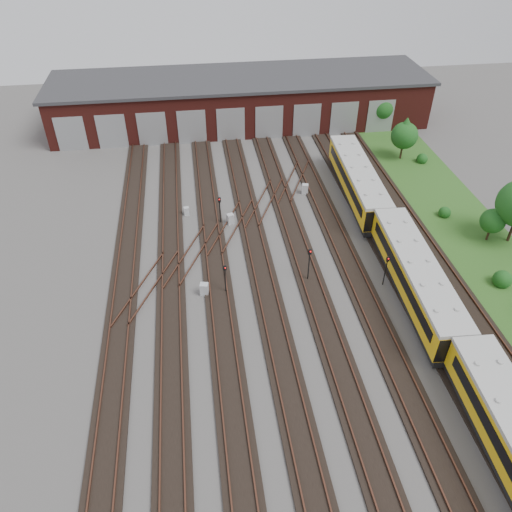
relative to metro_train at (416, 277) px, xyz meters
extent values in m
plane|color=#484543|center=(-10.00, -1.99, -2.01)|extent=(120.00, 120.00, 0.00)
cube|color=black|center=(-24.00, -1.99, -1.92)|extent=(2.40, 70.00, 0.18)
cube|color=#502D20|center=(-24.72, -1.99, -1.76)|extent=(0.10, 70.00, 0.15)
cube|color=#502D20|center=(-23.28, -1.99, -1.76)|extent=(0.10, 70.00, 0.15)
cube|color=black|center=(-20.00, -1.99, -1.92)|extent=(2.40, 70.00, 0.18)
cube|color=#502D20|center=(-20.72, -1.99, -1.76)|extent=(0.10, 70.00, 0.15)
cube|color=#502D20|center=(-19.28, -1.99, -1.76)|extent=(0.10, 70.00, 0.15)
cube|color=black|center=(-16.00, -1.99, -1.92)|extent=(2.40, 70.00, 0.18)
cube|color=#502D20|center=(-16.72, -1.99, -1.76)|extent=(0.10, 70.00, 0.15)
cube|color=#502D20|center=(-15.28, -1.99, -1.76)|extent=(0.10, 70.00, 0.15)
cube|color=black|center=(-12.00, -1.99, -1.92)|extent=(2.40, 70.00, 0.18)
cube|color=#502D20|center=(-12.72, -1.99, -1.76)|extent=(0.10, 70.00, 0.15)
cube|color=#502D20|center=(-11.28, -1.99, -1.76)|extent=(0.10, 70.00, 0.15)
cube|color=black|center=(-8.00, -1.99, -1.92)|extent=(2.40, 70.00, 0.18)
cube|color=#502D20|center=(-8.72, -1.99, -1.76)|extent=(0.10, 70.00, 0.15)
cube|color=#502D20|center=(-7.28, -1.99, -1.76)|extent=(0.10, 70.00, 0.15)
cube|color=black|center=(-4.00, -1.99, -1.92)|extent=(2.40, 70.00, 0.18)
cube|color=#502D20|center=(-4.72, -1.99, -1.76)|extent=(0.10, 70.00, 0.15)
cube|color=#502D20|center=(-3.28, -1.99, -1.76)|extent=(0.10, 70.00, 0.15)
cube|color=black|center=(0.00, -1.99, -1.92)|extent=(2.40, 70.00, 0.18)
cube|color=#502D20|center=(-0.72, -1.99, -1.76)|extent=(0.10, 70.00, 0.15)
cube|color=#502D20|center=(0.72, -1.99, -1.76)|extent=(0.10, 70.00, 0.15)
cube|color=black|center=(4.00, -1.99, -1.92)|extent=(2.40, 70.00, 0.18)
cube|color=#502D20|center=(3.28, -1.99, -1.76)|extent=(0.10, 70.00, 0.15)
cube|color=#502D20|center=(4.72, -1.99, -1.76)|extent=(0.10, 70.00, 0.15)
cube|color=#502D20|center=(-18.00, 8.01, -1.76)|extent=(5.40, 9.62, 0.15)
cube|color=#502D20|center=(-14.00, 12.01, -1.76)|extent=(5.40, 9.62, 0.15)
cube|color=#502D20|center=(-10.00, 16.01, -1.76)|extent=(5.40, 9.62, 0.15)
cube|color=#502D20|center=(-22.00, 4.01, -1.76)|extent=(5.40, 9.62, 0.15)
cube|color=#502D20|center=(-6.00, 20.01, -1.76)|extent=(5.40, 9.62, 0.15)
cube|color=#521914|center=(-10.00, 38.01, 0.99)|extent=(50.00, 12.00, 6.00)
cube|color=#2F2F32|center=(-10.00, 38.01, 4.14)|extent=(51.00, 12.50, 0.40)
cube|color=gray|center=(-32.00, 31.99, 0.19)|extent=(3.60, 0.12, 4.40)
cube|color=gray|center=(-27.00, 31.99, 0.19)|extent=(3.60, 0.12, 4.40)
cube|color=gray|center=(-22.00, 31.99, 0.19)|extent=(3.60, 0.12, 4.40)
cube|color=gray|center=(-17.00, 31.99, 0.19)|extent=(3.60, 0.12, 4.40)
cube|color=gray|center=(-12.00, 31.99, 0.19)|extent=(3.60, 0.12, 4.40)
cube|color=gray|center=(-7.00, 31.99, 0.19)|extent=(3.60, 0.12, 4.40)
cube|color=gray|center=(-2.00, 31.99, 0.19)|extent=(3.60, 0.12, 4.40)
cube|color=gray|center=(3.00, 31.99, 0.19)|extent=(3.60, 0.12, 4.40)
cube|color=gray|center=(8.00, 31.99, 0.19)|extent=(3.60, 0.12, 4.40)
cube|color=#244D19|center=(9.00, 8.01, -1.99)|extent=(8.00, 55.00, 0.05)
cube|color=black|center=(-1.40, -15.93, 0.38)|extent=(0.77, 13.98, 0.90)
cube|color=black|center=(0.00, 0.00, -1.37)|extent=(3.23, 16.00, 0.64)
cube|color=orange|center=(0.00, 0.00, 0.12)|extent=(3.55, 16.02, 2.33)
cube|color=#B1B1AC|center=(0.00, 0.00, 1.44)|extent=(3.66, 16.02, 0.32)
cube|color=black|center=(-1.40, 0.07, 0.38)|extent=(0.77, 13.98, 0.90)
cube|color=black|center=(1.40, -0.07, 0.38)|extent=(0.77, 13.98, 0.90)
cube|color=black|center=(0.00, 16.00, -1.37)|extent=(3.23, 16.00, 0.64)
cube|color=orange|center=(0.00, 16.00, 0.12)|extent=(3.55, 16.02, 2.33)
cube|color=#B1B1AC|center=(0.00, 16.00, 1.44)|extent=(3.66, 16.02, 0.32)
cube|color=black|center=(-1.40, 16.07, 0.38)|extent=(0.77, 13.98, 0.90)
cube|color=black|center=(1.40, 15.93, 0.38)|extent=(0.77, 13.98, 0.90)
cylinder|color=black|center=(-15.40, 2.55, -0.81)|extent=(0.09, 0.09, 2.41)
cube|color=black|center=(-15.40, 2.55, 0.64)|extent=(0.27, 0.22, 0.47)
sphere|color=#FF0E0E|center=(-15.40, 2.45, 0.73)|extent=(0.11, 0.11, 0.11)
cylinder|color=black|center=(-8.21, 3.14, -0.59)|extent=(0.10, 0.10, 2.85)
cube|color=black|center=(-8.21, 3.14, 1.09)|extent=(0.28, 0.20, 0.50)
sphere|color=#FF0E0E|center=(-8.21, 3.04, 1.19)|extent=(0.12, 0.12, 0.12)
cylinder|color=black|center=(-14.99, 12.91, -0.75)|extent=(0.10, 0.10, 2.53)
cube|color=black|center=(-14.99, 12.91, 0.78)|extent=(0.29, 0.20, 0.52)
sphere|color=#FF0E0E|center=(-14.99, 12.81, 0.89)|extent=(0.13, 0.13, 0.13)
cylinder|color=black|center=(-1.92, 1.66, -0.72)|extent=(0.09, 0.09, 2.59)
cube|color=black|center=(-1.92, 1.66, 0.81)|extent=(0.24, 0.16, 0.46)
sphere|color=#FF0E0E|center=(-1.92, 1.57, 0.90)|extent=(0.11, 0.11, 0.11)
cube|color=#B1B3B7|center=(-17.20, 2.55, -1.45)|extent=(0.78, 0.69, 1.13)
cube|color=#B1B3B7|center=(-18.32, 15.01, -1.56)|extent=(0.59, 0.51, 0.90)
cube|color=#B1B3B7|center=(-14.01, 12.80, -1.47)|extent=(0.80, 0.74, 1.09)
cube|color=#B1B3B7|center=(-5.31, 17.52, -1.45)|extent=(0.79, 0.70, 1.12)
cube|color=#B1B3B7|center=(2.57, 13.83, -1.50)|extent=(0.70, 0.61, 1.03)
cylinder|color=black|center=(8.48, 33.01, -1.20)|extent=(0.21, 0.21, 1.63)
sphere|color=#134514|center=(8.48, 33.01, 0.97)|extent=(3.17, 3.17, 3.17)
cone|color=#134514|center=(8.48, 33.01, 2.11)|extent=(2.72, 2.72, 2.26)
cylinder|color=black|center=(8.16, 24.09, -1.19)|extent=(0.24, 0.24, 1.65)
sphere|color=#134514|center=(8.16, 24.09, 1.01)|extent=(3.20, 3.20, 3.20)
cone|color=#134514|center=(8.16, 24.09, 2.15)|extent=(2.75, 2.75, 2.29)
cylinder|color=black|center=(12.15, 6.15, -0.87)|extent=(0.27, 0.27, 2.29)
cylinder|color=black|center=(10.20, 6.57, -1.41)|extent=(0.22, 0.22, 1.20)
sphere|color=#134514|center=(10.20, 6.57, 0.19)|extent=(2.34, 2.34, 2.34)
cone|color=#134514|center=(10.20, 6.57, 1.03)|extent=(2.01, 2.01, 1.67)
sphere|color=#134514|center=(8.15, 0.28, -1.21)|extent=(1.60, 1.60, 1.60)
sphere|color=#134514|center=(7.93, 11.09, -1.39)|extent=(1.24, 1.24, 1.24)
sphere|color=#134514|center=(10.37, 22.74, -1.35)|extent=(1.32, 1.32, 1.32)
camera|label=1|loc=(-17.21, -28.86, 26.40)|focal=35.00mm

